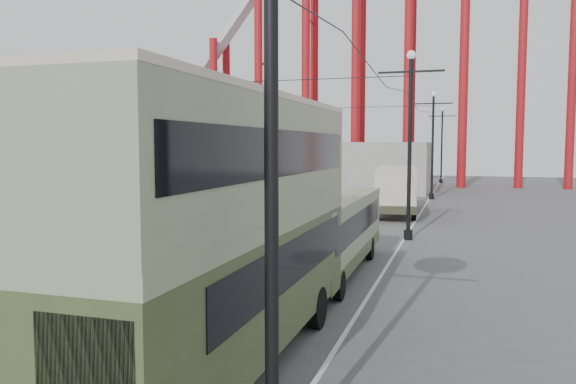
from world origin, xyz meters
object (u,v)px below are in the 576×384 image
(double_decker_bus, at_px, (225,216))
(pedestrian, at_px, (178,275))
(single_decker_green, at_px, (330,231))
(single_decker_cream, at_px, (397,188))

(double_decker_bus, distance_m, pedestrian, 5.87)
(double_decker_bus, relative_size, single_decker_green, 1.07)
(single_decker_cream, height_order, pedestrian, single_decker_cream)
(double_decker_bus, xyz_separation_m, single_decker_green, (0.15, 9.10, -1.63))
(double_decker_bus, bearing_deg, pedestrian, 129.25)
(double_decker_bus, distance_m, single_decker_cream, 28.29)
(double_decker_bus, height_order, single_decker_cream, double_decker_bus)
(pedestrian, bearing_deg, double_decker_bus, 113.47)
(single_decker_green, distance_m, pedestrian, 6.14)
(single_decker_cream, distance_m, pedestrian, 24.42)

